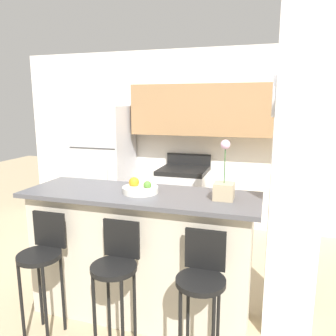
{
  "coord_description": "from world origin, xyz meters",
  "views": [
    {
      "loc": [
        0.97,
        -2.38,
        1.79
      ],
      "look_at": [
        0.0,
        0.79,
        1.13
      ],
      "focal_mm": 35.0,
      "sensor_mm": 36.0,
      "label": 1
    }
  ],
  "objects_px": {
    "stove_range": "(183,200)",
    "bar_stool_left": "(43,258)",
    "refrigerator": "(105,166)",
    "fruit_bowl": "(140,188)",
    "bar_stool_right": "(202,283)",
    "orchid_vase": "(224,186)",
    "bar_stool_mid": "(116,270)"
  },
  "relations": [
    {
      "from": "bar_stool_mid",
      "to": "bar_stool_right",
      "type": "xyz_separation_m",
      "value": [
        0.61,
        0.0,
        0.0
      ]
    },
    {
      "from": "refrigerator",
      "to": "bar_stool_right",
      "type": "distance_m",
      "value": 3.05
    },
    {
      "from": "stove_range",
      "to": "orchid_vase",
      "type": "distance_m",
      "value": 2.2
    },
    {
      "from": "refrigerator",
      "to": "bar_stool_left",
      "type": "height_order",
      "value": "refrigerator"
    },
    {
      "from": "stove_range",
      "to": "fruit_bowl",
      "type": "bearing_deg",
      "value": -86.2
    },
    {
      "from": "fruit_bowl",
      "to": "bar_stool_left",
      "type": "bearing_deg",
      "value": -143.19
    },
    {
      "from": "stove_range",
      "to": "bar_stool_right",
      "type": "xyz_separation_m",
      "value": [
        0.74,
        -2.38,
        0.18
      ]
    },
    {
      "from": "bar_stool_mid",
      "to": "fruit_bowl",
      "type": "bearing_deg",
      "value": 89.37
    },
    {
      "from": "stove_range",
      "to": "fruit_bowl",
      "type": "height_order",
      "value": "fruit_bowl"
    },
    {
      "from": "refrigerator",
      "to": "fruit_bowl",
      "type": "bearing_deg",
      "value": -54.99
    },
    {
      "from": "bar_stool_left",
      "to": "fruit_bowl",
      "type": "relative_size",
      "value": 3.37
    },
    {
      "from": "bar_stool_left",
      "to": "bar_stool_right",
      "type": "xyz_separation_m",
      "value": [
        1.23,
        0.0,
        0.0
      ]
    },
    {
      "from": "refrigerator",
      "to": "orchid_vase",
      "type": "xyz_separation_m",
      "value": [
        2.0,
        -1.89,
        0.31
      ]
    },
    {
      "from": "refrigerator",
      "to": "orchid_vase",
      "type": "relative_size",
      "value": 3.89
    },
    {
      "from": "refrigerator",
      "to": "bar_stool_right",
      "type": "xyz_separation_m",
      "value": [
        1.93,
        -2.35,
        -0.24
      ]
    },
    {
      "from": "refrigerator",
      "to": "bar_stool_mid",
      "type": "xyz_separation_m",
      "value": [
        1.32,
        -2.35,
        -0.24
      ]
    },
    {
      "from": "bar_stool_mid",
      "to": "fruit_bowl",
      "type": "distance_m",
      "value": 0.66
    },
    {
      "from": "bar_stool_left",
      "to": "orchid_vase",
      "type": "distance_m",
      "value": 1.48
    },
    {
      "from": "bar_stool_mid",
      "to": "fruit_bowl",
      "type": "height_order",
      "value": "fruit_bowl"
    },
    {
      "from": "bar_stool_left",
      "to": "bar_stool_right",
      "type": "relative_size",
      "value": 1.0
    },
    {
      "from": "bar_stool_right",
      "to": "fruit_bowl",
      "type": "distance_m",
      "value": 0.9
    },
    {
      "from": "stove_range",
      "to": "bar_stool_left",
      "type": "xyz_separation_m",
      "value": [
        -0.49,
        -2.38,
        0.18
      ]
    },
    {
      "from": "stove_range",
      "to": "bar_stool_left",
      "type": "height_order",
      "value": "stove_range"
    },
    {
      "from": "refrigerator",
      "to": "orchid_vase",
      "type": "distance_m",
      "value": 2.76
    },
    {
      "from": "stove_range",
      "to": "orchid_vase",
      "type": "bearing_deg",
      "value": -67.32
    },
    {
      "from": "bar_stool_left",
      "to": "bar_stool_mid",
      "type": "distance_m",
      "value": 0.61
    },
    {
      "from": "bar_stool_left",
      "to": "bar_stool_mid",
      "type": "bearing_deg",
      "value": 0.0
    },
    {
      "from": "refrigerator",
      "to": "bar_stool_right",
      "type": "relative_size",
      "value": 1.81
    },
    {
      "from": "stove_range",
      "to": "bar_stool_left",
      "type": "relative_size",
      "value": 1.1
    },
    {
      "from": "bar_stool_left",
      "to": "orchid_vase",
      "type": "relative_size",
      "value": 2.15
    },
    {
      "from": "refrigerator",
      "to": "bar_stool_mid",
      "type": "relative_size",
      "value": 1.81
    },
    {
      "from": "bar_stool_right",
      "to": "orchid_vase",
      "type": "distance_m",
      "value": 0.72
    }
  ]
}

